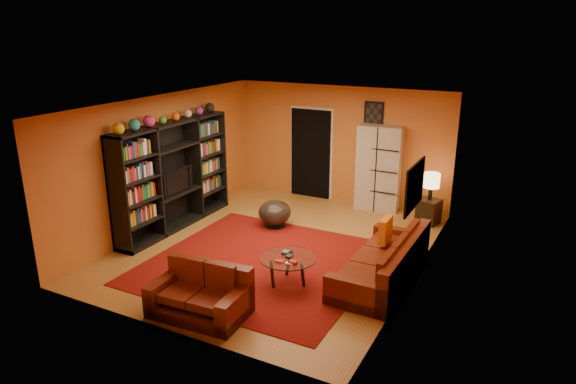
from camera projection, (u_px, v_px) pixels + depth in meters
The scene contains 20 objects.
floor at pixel (276, 247), 9.33m from camera, with size 6.00×6.00×0.00m, color olive.
ceiling at pixel (275, 104), 8.52m from camera, with size 6.00×6.00×0.00m, color white.
wall_back at pixel (340, 145), 11.46m from camera, with size 6.00×6.00×0.00m, color #C0692A.
wall_front at pixel (161, 240), 6.39m from camera, with size 6.00×6.00×0.00m, color #C0692A.
wall_left at pixel (164, 162), 10.01m from camera, with size 6.00×6.00×0.00m, color #C0692A.
wall_right at pixel (419, 200), 7.83m from camera, with size 6.00×6.00×0.00m, color #C0692A.
rug at pixel (262, 263), 8.69m from camera, with size 3.60×3.60×0.01m, color #5C0C0A.
doorway at pixel (311, 154), 11.82m from camera, with size 0.95×0.10×2.04m, color black.
wall_art_right at pixel (415, 186), 7.49m from camera, with size 0.03×1.00×0.70m, color black.
wall_art_back at pixel (374, 114), 10.88m from camera, with size 0.42×0.03×0.52m, color black.
entertainment_unit at pixel (174, 176), 9.99m from camera, with size 0.45×3.00×2.10m, color black.
tv at pixel (174, 181), 9.95m from camera, with size 0.11×0.86×0.50m, color black.
sofa at pixel (387, 264), 8.04m from camera, with size 0.99×2.36×0.85m.
loveseat at pixel (202, 294), 7.13m from camera, with size 1.36×0.87×0.85m.
throw_pillow at pixel (386, 230), 8.44m from camera, with size 0.12×0.42×0.42m, color orange.
coffee_table at pixel (288, 261), 7.89m from camera, with size 0.87×0.87×0.43m.
storage_cabinet at pixel (379, 168), 10.98m from camera, with size 0.92×0.41×1.85m, color #B2ADA4.
bowl_chair at pixel (275, 213), 10.20m from camera, with size 0.65×0.65×0.53m.
side_table at pixel (429, 211), 10.39m from camera, with size 0.40×0.40×0.50m, color black.
table_lamp at pixel (431, 181), 10.19m from camera, with size 0.33×0.33×0.55m.
Camera 1 is at (4.11, -7.51, 3.85)m, focal length 32.00 mm.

